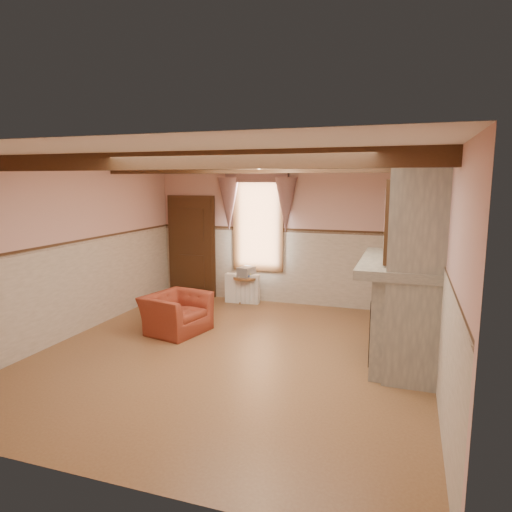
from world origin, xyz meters
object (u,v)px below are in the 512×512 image
(side_table, at_px, (246,290))
(armchair, at_px, (176,313))
(radiator, at_px, (242,288))
(oil_lamp, at_px, (402,245))
(bowl, at_px, (401,257))
(mantel_clock, at_px, (402,246))

(side_table, bearing_deg, armchair, -102.91)
(radiator, distance_m, oil_lamp, 3.76)
(side_table, height_order, bowl, bowl)
(bowl, bearing_deg, mantel_clock, 90.00)
(radiator, height_order, mantel_clock, mantel_clock)
(mantel_clock, bearing_deg, radiator, 154.19)
(side_table, xyz_separation_m, oil_lamp, (3.02, -1.71, 1.29))
(armchair, height_order, side_table, armchair)
(side_table, distance_m, radiator, 0.08)
(bowl, height_order, mantel_clock, mantel_clock)
(armchair, height_order, radiator, armchair)
(side_table, xyz_separation_m, radiator, (-0.08, 0.00, 0.02))
(radiator, bearing_deg, armchair, -103.77)
(mantel_clock, bearing_deg, oil_lamp, -90.00)
(side_table, distance_m, bowl, 3.91)
(oil_lamp, bearing_deg, radiator, 151.04)
(side_table, xyz_separation_m, bowl, (3.02, -2.18, 1.18))
(radiator, height_order, bowl, bowl)
(bowl, xyz_separation_m, mantel_clock, (0.00, 0.69, 0.06))
(oil_lamp, bearing_deg, mantel_clock, 90.00)
(side_table, bearing_deg, radiator, 180.00)
(armchair, xyz_separation_m, radiator, (0.40, 2.08, -0.02))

